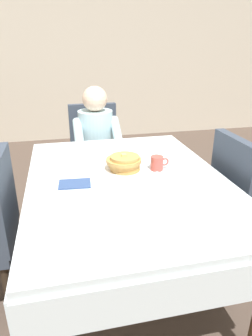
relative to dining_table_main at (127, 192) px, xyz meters
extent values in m
plane|color=brown|center=(0.00, 0.00, -0.65)|extent=(14.00, 14.00, 0.00)
cube|color=beige|center=(0.00, 3.40, 0.95)|extent=(12.00, 0.16, 3.20)
cube|color=silver|center=(0.00, 0.00, 0.07)|extent=(1.10, 1.50, 0.04)
cube|color=silver|center=(0.00, -0.76, -0.04)|extent=(1.10, 0.01, 0.18)
cube|color=silver|center=(0.00, 0.76, -0.04)|extent=(1.10, 0.01, 0.18)
cube|color=silver|center=(-0.56, 0.00, -0.04)|extent=(0.01, 1.50, 0.18)
cube|color=silver|center=(0.56, 0.00, -0.04)|extent=(0.01, 1.50, 0.18)
cylinder|color=brown|center=(-0.47, 0.67, -0.30)|extent=(0.07, 0.07, 0.70)
cylinder|color=brown|center=(0.47, 0.67, -0.30)|extent=(0.07, 0.07, 0.70)
cube|color=#384251|center=(-0.04, 1.07, -0.23)|extent=(0.44, 0.44, 0.05)
cube|color=#384251|center=(-0.04, 1.27, 0.04)|extent=(0.44, 0.06, 0.48)
cylinder|color=#2D2319|center=(0.14, 0.89, -0.45)|extent=(0.04, 0.04, 0.40)
cylinder|color=#2D2319|center=(-0.22, 0.89, -0.45)|extent=(0.04, 0.04, 0.40)
cylinder|color=#2D2319|center=(0.14, 1.25, -0.45)|extent=(0.04, 0.04, 0.40)
cylinder|color=#2D2319|center=(-0.22, 1.25, -0.45)|extent=(0.04, 0.04, 0.40)
cylinder|color=silver|center=(-0.04, 1.05, 0.03)|extent=(0.30, 0.30, 0.46)
sphere|color=beige|center=(-0.04, 1.03, 0.36)|extent=(0.21, 0.21, 0.21)
cylinder|color=silver|center=(0.12, 0.91, 0.10)|extent=(0.08, 0.29, 0.23)
cylinder|color=silver|center=(-0.20, 0.91, 0.10)|extent=(0.08, 0.29, 0.23)
cylinder|color=#383D51|center=(0.04, 0.87, -0.43)|extent=(0.10, 0.10, 0.45)
cylinder|color=#383D51|center=(-0.12, 0.87, -0.43)|extent=(0.10, 0.10, 0.45)
cube|color=#384251|center=(0.67, 0.00, 0.04)|extent=(0.06, 0.44, 0.48)
cylinder|color=#2D2319|center=(0.69, 0.18, -0.45)|extent=(0.04, 0.04, 0.40)
cylinder|color=#2D2319|center=(0.69, -0.18, -0.45)|extent=(0.04, 0.04, 0.40)
cube|color=#384251|center=(-0.67, 0.00, 0.04)|extent=(0.06, 0.44, 0.48)
cylinder|color=#2D2319|center=(-0.69, -0.18, -0.45)|extent=(0.04, 0.04, 0.40)
cylinder|color=#2D2319|center=(-0.69, 0.18, -0.45)|extent=(0.04, 0.04, 0.40)
cylinder|color=white|center=(0.00, 0.08, 0.10)|extent=(0.28, 0.28, 0.02)
cylinder|color=tan|center=(0.01, 0.08, 0.11)|extent=(0.18, 0.18, 0.01)
cylinder|color=tan|center=(0.01, 0.09, 0.13)|extent=(0.18, 0.18, 0.02)
cylinder|color=tan|center=(0.00, 0.08, 0.15)|extent=(0.19, 0.19, 0.02)
cylinder|color=tan|center=(0.00, 0.09, 0.16)|extent=(0.21, 0.21, 0.02)
cylinder|color=tan|center=(0.01, 0.08, 0.18)|extent=(0.17, 0.17, 0.02)
cube|color=#F4E072|center=(0.00, 0.08, 0.20)|extent=(0.03, 0.03, 0.01)
cylinder|color=#B24C42|center=(0.20, 0.08, 0.13)|extent=(0.08, 0.08, 0.08)
torus|color=#B24C42|center=(0.25, 0.08, 0.14)|extent=(0.05, 0.01, 0.05)
cone|color=silver|center=(-0.23, 0.27, 0.13)|extent=(0.08, 0.08, 0.07)
cube|color=silver|center=(-0.19, 0.06, 0.09)|extent=(0.02, 0.18, 0.00)
cube|color=silver|center=(0.19, 0.06, 0.09)|extent=(0.02, 0.20, 0.00)
cube|color=silver|center=(-0.03, -0.25, 0.09)|extent=(0.15, 0.04, 0.00)
cube|color=#334C7F|center=(-0.29, -0.02, 0.09)|extent=(0.18, 0.13, 0.01)
camera|label=1|loc=(-0.34, -1.51, 0.79)|focal=32.12mm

